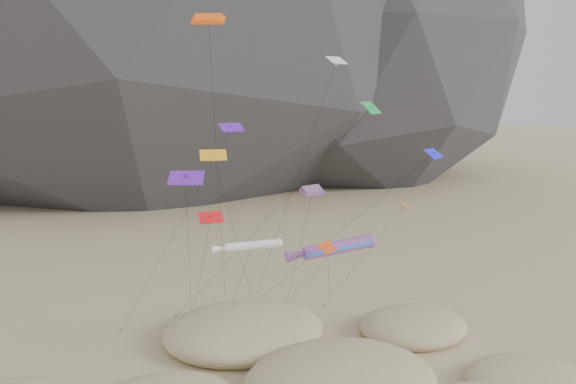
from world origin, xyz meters
The scene contains 6 objects.
kite_stakes centered at (1.20, 23.79, 0.15)m, with size 24.20×4.08×0.30m.
rainbow_tube_kite centered at (4.12, 7.24, 11.32)m, with size 7.84×16.35×12.20m.
white_tube_kite centered at (-1.81, 11.38, 10.97)m, with size 5.73×10.10×11.56m.
orange_parafoil centered at (-4.60, 12.05, 28.67)m, with size 5.57×14.85×29.57m.
multi_parafoil centered at (2.91, 9.13, 15.57)m, with size 4.19×15.50×16.21m.
delta_kites centered at (2.58, 11.32, 17.88)m, with size 25.27×21.53×26.67m.
Camera 1 is at (-14.25, -32.06, 24.08)m, focal length 35.00 mm.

